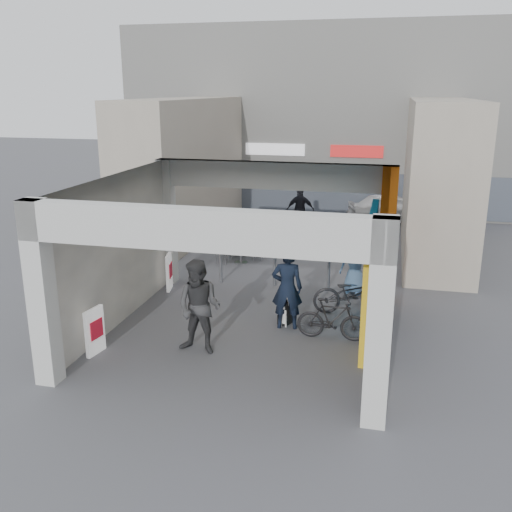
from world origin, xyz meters
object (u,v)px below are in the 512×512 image
(man_crates, at_px, (300,210))
(bicycle_front, at_px, (353,294))
(white_van, at_px, (392,208))
(border_collie, at_px, (285,314))
(man_with_dog, at_px, (287,288))
(man_elderly, at_px, (355,264))
(produce_stand, at_px, (242,245))
(man_back_turned, at_px, (199,307))
(cafe_set, at_px, (240,251))
(bicycle_rear, at_px, (332,319))

(man_crates, relative_size, bicycle_front, 0.91)
(man_crates, relative_size, white_van, 0.50)
(border_collie, distance_m, man_with_dog, 0.72)
(man_elderly, bearing_deg, man_crates, 129.60)
(produce_stand, bearing_deg, border_collie, -90.63)
(man_back_turned, bearing_deg, produce_stand, 104.34)
(cafe_set, distance_m, bicycle_rear, 6.44)
(border_collie, xyz_separation_m, bicycle_rear, (1.16, -0.53, 0.21))
(man_elderly, distance_m, man_crates, 6.73)
(bicycle_rear, bearing_deg, man_crates, 13.92)
(bicycle_front, distance_m, bicycle_rear, 1.66)
(border_collie, height_order, man_elderly, man_elderly)
(man_elderly, bearing_deg, man_with_dog, -98.33)
(man_with_dog, xyz_separation_m, man_crates, (-1.16, 8.99, -0.08))
(border_collie, bearing_deg, cafe_set, 137.89)
(man_with_dog, bearing_deg, border_collie, -70.32)
(bicycle_front, bearing_deg, white_van, -16.93)
(border_collie, xyz_separation_m, man_with_dog, (0.07, -0.14, 0.71))
(man_with_dog, xyz_separation_m, man_back_turned, (-1.53, -1.67, 0.03))
(bicycle_front, xyz_separation_m, bicycle_rear, (-0.33, -1.63, -0.05))
(man_with_dog, bearing_deg, white_van, -109.29)
(man_elderly, bearing_deg, man_back_turned, -105.30)
(man_crates, bearing_deg, man_elderly, 104.17)
(produce_stand, bearing_deg, man_with_dog, -90.53)
(cafe_set, height_order, bicycle_front, bicycle_front)
(produce_stand, distance_m, bicycle_rear, 7.14)
(produce_stand, height_order, bicycle_front, bicycle_front)
(bicycle_rear, bearing_deg, man_back_turned, 116.47)
(man_with_dog, height_order, man_elderly, man_with_dog)
(bicycle_front, bearing_deg, man_back_turned, 122.17)
(border_collie, bearing_deg, man_crates, 118.55)
(man_crates, bearing_deg, white_van, -150.14)
(produce_stand, relative_size, man_with_dog, 0.58)
(man_with_dog, xyz_separation_m, bicycle_rear, (1.09, -0.39, -0.50))
(white_van, bearing_deg, border_collie, 150.32)
(border_collie, height_order, bicycle_front, bicycle_front)
(bicycle_front, bearing_deg, bicycle_rear, 156.03)
(man_with_dog, bearing_deg, bicycle_front, -147.31)
(produce_stand, relative_size, white_van, 0.31)
(man_with_dog, distance_m, man_elderly, 3.06)
(produce_stand, relative_size, man_elderly, 0.69)
(border_collie, relative_size, man_elderly, 0.40)
(bicycle_rear, distance_m, white_van, 12.05)
(man_crates, bearing_deg, cafe_set, 64.29)
(produce_stand, xyz_separation_m, man_back_turned, (1.05, -7.40, 0.71))
(man_back_turned, distance_m, man_elderly, 5.27)
(man_with_dog, height_order, man_crates, man_with_dog)
(white_van, bearing_deg, man_crates, 109.28)
(man_elderly, relative_size, man_crates, 0.92)
(bicycle_rear, bearing_deg, produce_stand, 31.37)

